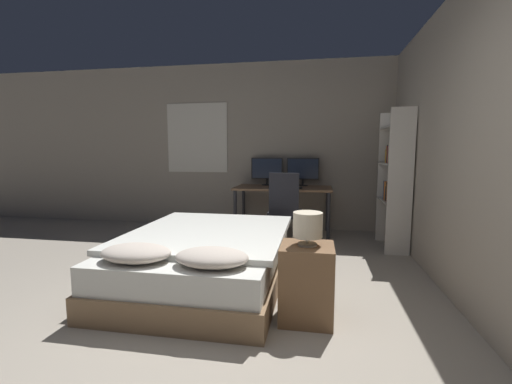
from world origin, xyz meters
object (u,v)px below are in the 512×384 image
at_px(nightstand, 307,283).
at_px(bookshelf, 395,175).
at_px(monitor_left, 267,170).
at_px(desk, 283,192).
at_px(keyboard, 281,188).
at_px(monitor_right, 303,170).
at_px(office_chair, 285,218).
at_px(bed, 206,258).
at_px(bedside_lamp, 308,225).
at_px(computer_mouse, 300,188).

distance_m(nightstand, bookshelf, 2.46).
relative_size(nightstand, monitor_left, 1.16).
distance_m(desk, keyboard, 0.26).
distance_m(nightstand, monitor_right, 3.02).
xyz_separation_m(monitor_right, bookshelf, (1.22, -0.82, -0.00)).
height_order(desk, office_chair, office_chair).
xyz_separation_m(bed, desk, (0.54, 2.12, 0.40)).
height_order(nightstand, desk, desk).
relative_size(bedside_lamp, monitor_left, 0.50).
distance_m(bedside_lamp, keyboard, 2.48).
bearing_deg(monitor_left, keyboard, -59.66).
height_order(bed, desk, desk).
relative_size(bed, keyboard, 5.51).
bearing_deg(nightstand, bedside_lamp, -90.00).
bearing_deg(office_chair, bed, -114.22).
distance_m(bed, bedside_lamp, 1.24).
bearing_deg(office_chair, computer_mouse, 69.06).
relative_size(monitor_right, computer_mouse, 7.21).
height_order(bed, keyboard, keyboard).
bearing_deg(bookshelf, bed, -142.85).
distance_m(monitor_right, keyboard, 0.62).
height_order(bedside_lamp, monitor_right, monitor_right).
xyz_separation_m(bed, computer_mouse, (0.81, 1.88, 0.50)).
height_order(bed, bedside_lamp, bedside_lamp).
relative_size(monitor_right, office_chair, 0.50).
xyz_separation_m(bedside_lamp, keyboard, (-0.45, 2.44, 0.00)).
bearing_deg(computer_mouse, bed, -113.42).
bearing_deg(bed, monitor_right, 70.78).
bearing_deg(keyboard, bedside_lamp, -79.50).
relative_size(desk, office_chair, 1.47).
height_order(computer_mouse, office_chair, office_chair).
bearing_deg(monitor_left, bookshelf, -24.62).
bearing_deg(bed, bedside_lamp, -29.72).
distance_m(keyboard, office_chair, 0.59).
relative_size(bed, office_chair, 2.03).
xyz_separation_m(bedside_lamp, monitor_right, (-0.16, 2.93, 0.25)).
xyz_separation_m(keyboard, bookshelf, (1.50, -0.33, 0.24)).
relative_size(desk, monitor_right, 2.91).
bearing_deg(computer_mouse, monitor_left, 138.86).
relative_size(nightstand, computer_mouse, 8.35).
height_order(bed, computer_mouse, computer_mouse).
distance_m(nightstand, keyboard, 2.52).
distance_m(keyboard, bookshelf, 1.56).
bearing_deg(bed, computer_mouse, 66.58).
relative_size(bed, bookshelf, 1.13).
bearing_deg(monitor_left, office_chair, -68.21).
bearing_deg(bookshelf, office_chair, -174.37).
height_order(desk, bookshelf, bookshelf).
distance_m(desk, monitor_left, 0.51).
xyz_separation_m(monitor_left, monitor_right, (0.58, 0.00, 0.00)).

